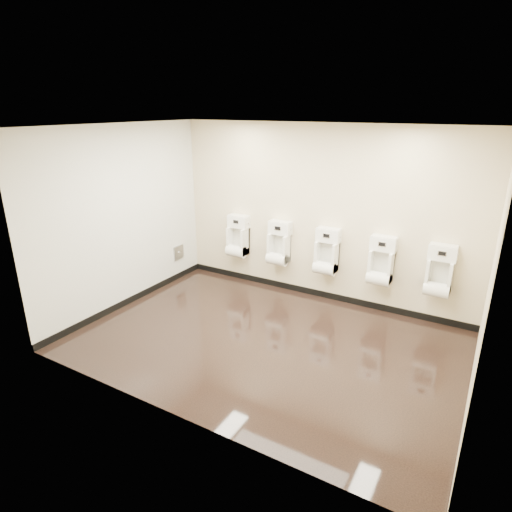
{
  "coord_description": "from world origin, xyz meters",
  "views": [
    {
      "loc": [
        2.45,
        -4.47,
        3.04
      ],
      "look_at": [
        -0.47,
        0.55,
        0.98
      ],
      "focal_mm": 30.0,
      "sensor_mm": 36.0,
      "label": 1
    }
  ],
  "objects": [
    {
      "name": "urinal_0",
      "position": [
        -1.46,
        1.62,
        0.8
      ],
      "size": [
        0.39,
        0.29,
        0.72
      ],
      "color": "white",
      "rests_on": "back_wall"
    },
    {
      "name": "ceiling",
      "position": [
        0.0,
        0.0,
        2.8
      ],
      "size": [
        5.0,
        3.5,
        0.0
      ],
      "primitive_type": "cube",
      "color": "silver"
    },
    {
      "name": "urinal_1",
      "position": [
        -0.65,
        1.62,
        0.8
      ],
      "size": [
        0.39,
        0.29,
        0.72
      ],
      "color": "white",
      "rests_on": "back_wall"
    },
    {
      "name": "urinal_2",
      "position": [
        0.21,
        1.62,
        0.8
      ],
      "size": [
        0.39,
        0.29,
        0.72
      ],
      "color": "white",
      "rests_on": "back_wall"
    },
    {
      "name": "skirting_left",
      "position": [
        -2.49,
        0.0,
        0.05
      ],
      "size": [
        0.02,
        3.5,
        0.1
      ],
      "primitive_type": "cube",
      "color": "black",
      "rests_on": "ground"
    },
    {
      "name": "left_wall",
      "position": [
        -2.5,
        0.0,
        1.4
      ],
      "size": [
        0.02,
        3.5,
        2.8
      ],
      "primitive_type": "cube",
      "color": "beige",
      "rests_on": "ground"
    },
    {
      "name": "front_wall",
      "position": [
        0.0,
        -1.75,
        1.4
      ],
      "size": [
        5.0,
        0.02,
        2.8
      ],
      "primitive_type": "cube",
      "color": "beige",
      "rests_on": "ground"
    },
    {
      "name": "tile_overlay_left",
      "position": [
        -2.5,
        0.0,
        1.4
      ],
      "size": [
        0.01,
        3.5,
        2.8
      ],
      "primitive_type": "cube",
      "color": "white",
      "rests_on": "ground"
    },
    {
      "name": "back_wall",
      "position": [
        0.0,
        1.75,
        1.4
      ],
      "size": [
        5.0,
        0.02,
        2.8
      ],
      "primitive_type": "cube",
      "color": "beige",
      "rests_on": "ground"
    },
    {
      "name": "skirting_back",
      "position": [
        0.0,
        1.74,
        0.05
      ],
      "size": [
        5.0,
        0.02,
        0.1
      ],
      "primitive_type": "cube",
      "color": "black",
      "rests_on": "ground"
    },
    {
      "name": "ground",
      "position": [
        0.0,
        0.0,
        0.0
      ],
      "size": [
        5.0,
        3.5,
        0.0
      ],
      "primitive_type": "cube",
      "color": "black",
      "rests_on": "ground"
    },
    {
      "name": "urinal_3",
      "position": [
        1.07,
        1.62,
        0.8
      ],
      "size": [
        0.39,
        0.29,
        0.72
      ],
      "color": "white",
      "rests_on": "back_wall"
    },
    {
      "name": "access_panel",
      "position": [
        -2.48,
        1.2,
        0.5
      ],
      "size": [
        0.04,
        0.25,
        0.25
      ],
      "color": "#9E9EA3",
      "rests_on": "left_wall"
    },
    {
      "name": "urinal_4",
      "position": [
        1.88,
        1.62,
        0.8
      ],
      "size": [
        0.39,
        0.29,
        0.72
      ],
      "color": "white",
      "rests_on": "back_wall"
    },
    {
      "name": "right_wall",
      "position": [
        2.5,
        0.0,
        1.4
      ],
      "size": [
        0.02,
        3.5,
        2.8
      ],
      "primitive_type": "cube",
      "color": "beige",
      "rests_on": "ground"
    }
  ]
}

